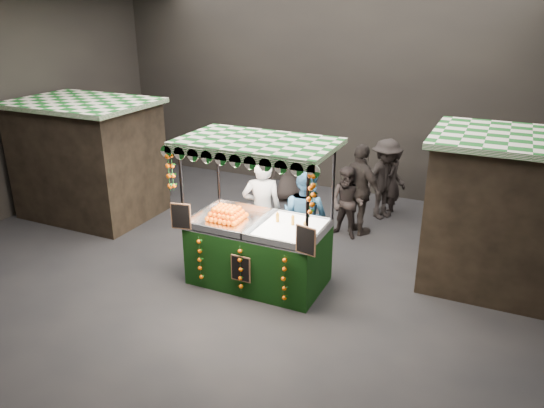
% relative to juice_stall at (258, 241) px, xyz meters
% --- Properties ---
extents(ground, '(12.00, 12.00, 0.00)m').
position_rel_juice_stall_xyz_m(ground, '(-0.47, 0.29, -0.79)').
color(ground, black).
rests_on(ground, ground).
extents(market_hall, '(12.10, 10.10, 5.05)m').
position_rel_juice_stall_xyz_m(market_hall, '(-0.47, 0.29, 2.59)').
color(market_hall, black).
rests_on(market_hall, ground).
extents(neighbour_stall_left, '(3.00, 2.20, 2.60)m').
position_rel_juice_stall_xyz_m(neighbour_stall_left, '(-4.87, 1.29, 0.52)').
color(neighbour_stall_left, black).
rests_on(neighbour_stall_left, ground).
extents(neighbour_stall_right, '(3.00, 2.20, 2.60)m').
position_rel_juice_stall_xyz_m(neighbour_stall_right, '(3.93, 1.79, 0.52)').
color(neighbour_stall_right, black).
rests_on(neighbour_stall_right, ground).
extents(juice_stall, '(2.62, 1.54, 2.54)m').
position_rel_juice_stall_xyz_m(juice_stall, '(0.00, 0.00, 0.00)').
color(juice_stall, black).
rests_on(juice_stall, ground).
extents(vendor_grey, '(0.86, 0.74, 1.99)m').
position_rel_juice_stall_xyz_m(vendor_grey, '(-0.33, 0.84, 0.20)').
color(vendor_grey, gray).
rests_on(vendor_grey, ground).
extents(vendor_blue, '(1.04, 0.89, 1.89)m').
position_rel_juice_stall_xyz_m(vendor_blue, '(0.48, 0.95, 0.16)').
color(vendor_blue, navy).
rests_on(vendor_blue, ground).
extents(shopper_0, '(0.64, 0.51, 1.55)m').
position_rel_juice_stall_xyz_m(shopper_0, '(-4.12, 2.95, -0.01)').
color(shopper_0, '#282220').
rests_on(shopper_0, ground).
extents(shopper_1, '(0.81, 0.68, 1.51)m').
position_rel_juice_stall_xyz_m(shopper_1, '(0.81, 2.46, -0.04)').
color(shopper_1, black).
rests_on(shopper_1, ground).
extents(shopper_2, '(1.22, 0.96, 1.93)m').
position_rel_juice_stall_xyz_m(shopper_2, '(0.98, 2.76, 0.18)').
color(shopper_2, black).
rests_on(shopper_2, ground).
extents(shopper_3, '(1.20, 1.35, 1.82)m').
position_rel_juice_stall_xyz_m(shopper_3, '(1.24, 3.84, 0.12)').
color(shopper_3, black).
rests_on(shopper_3, ground).
extents(shopper_4, '(0.88, 0.88, 1.54)m').
position_rel_juice_stall_xyz_m(shopper_4, '(-1.18, 3.98, -0.02)').
color(shopper_4, '#2D2624').
rests_on(shopper_4, ground).
extents(shopper_5, '(1.45, 1.28, 1.59)m').
position_rel_juice_stall_xyz_m(shopper_5, '(3.16, 3.15, 0.01)').
color(shopper_5, '#282520').
rests_on(shopper_5, ground).
extents(shopper_6, '(0.44, 0.62, 1.58)m').
position_rel_juice_stall_xyz_m(shopper_6, '(1.34, 4.11, 0.00)').
color(shopper_6, black).
rests_on(shopper_6, ground).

